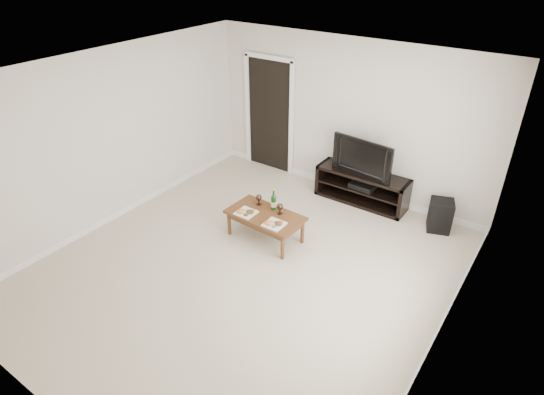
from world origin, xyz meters
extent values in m
plane|color=beige|center=(0.00, 0.00, 0.00)|extent=(5.50, 5.50, 0.00)
cube|color=beige|center=(0.00, 2.77, 1.30)|extent=(5.00, 0.04, 2.60)
cube|color=white|center=(0.00, 0.00, 2.62)|extent=(5.00, 5.50, 0.04)
cube|color=black|center=(-1.55, 2.73, 1.02)|extent=(0.90, 0.02, 2.05)
cube|color=black|center=(0.49, 2.50, 0.28)|extent=(1.54, 0.45, 0.55)
imported|color=black|center=(0.49, 2.50, 0.85)|extent=(1.06, 0.26, 0.61)
cube|color=black|center=(0.51, 2.48, 0.33)|extent=(0.41, 0.31, 0.08)
cube|color=black|center=(1.82, 2.42, 0.25)|extent=(0.42, 0.42, 0.49)
cube|color=#573418|center=(-0.21, 0.72, 0.21)|extent=(1.14, 0.66, 0.42)
cube|color=white|center=(-0.45, 0.58, 0.45)|extent=(0.27, 0.27, 0.07)
cube|color=white|center=(0.06, 0.56, 0.45)|extent=(0.27, 0.27, 0.07)
cylinder|color=black|center=(-0.19, 0.90, 0.59)|extent=(0.07, 0.07, 0.35)
camera|label=1|loc=(3.05, -3.78, 3.92)|focal=30.00mm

